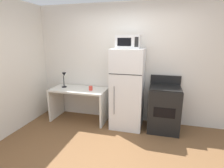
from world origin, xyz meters
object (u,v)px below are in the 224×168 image
Objects in this scene: desk at (79,98)px; coffee_mug at (91,88)px; microwave at (128,42)px; oven_range at (164,108)px; desk_lamp at (64,77)px; refrigerator at (128,89)px.

coffee_mug is (0.31, -0.05, 0.27)m from desk.
desk is 0.41m from coffee_mug.
microwave is 0.42× the size of oven_range.
coffee_mug is at bearing -177.85° from oven_range.
oven_range is at bearing 2.89° from microwave.
desk_lamp is 1.49m from refrigerator.
microwave is at bearing -89.68° from refrigerator.
desk_lamp is 1.69m from microwave.
desk_lamp is at bearing 177.27° from desk.
desk_lamp reaches higher than desk.
microwave is (1.48, -0.05, 0.80)m from desk_lamp.
desk is at bearing -179.69° from oven_range.
refrigerator is at bearing -0.36° from desk.
refrigerator is (0.81, 0.04, 0.03)m from coffee_mug.
desk is at bearing 171.05° from coffee_mug.
microwave is (1.12, -0.03, 1.26)m from desk.
desk_lamp is (-0.36, 0.02, 0.46)m from desk.
desk is 13.25× the size of coffee_mug.
desk_lamp is at bearing 179.82° from oven_range.
desk is 1.88m from oven_range.
oven_range is (2.24, -0.01, -0.52)m from desk_lamp.
refrigerator is 1.51× the size of oven_range.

